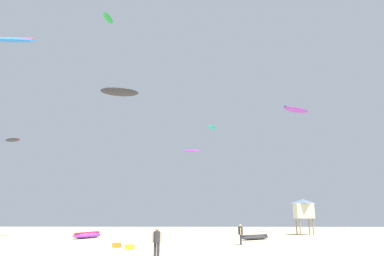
{
  "coord_description": "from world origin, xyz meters",
  "views": [
    {
      "loc": [
        0.66,
        -14.58,
        2.15
      ],
      "look_at": [
        0.0,
        16.93,
        10.2
      ],
      "focal_mm": 32.37,
      "sensor_mm": 36.0,
      "label": 1
    }
  ],
  "objects_px": {
    "lifeguard_tower": "(303,208)",
    "kite_aloft_3": "(13,140)",
    "gear_bag": "(117,245)",
    "kite_aloft_4": "(14,40)",
    "person_foreground": "(157,240)",
    "kite_aloft_6": "(108,18)",
    "kite_aloft_1": "(192,151)",
    "kite_aloft_5": "(296,110)",
    "kite_aloft_0": "(212,127)",
    "kite_grounded_near": "(255,237)",
    "cooler_box": "(129,247)",
    "kite_grounded_mid": "(87,235)",
    "kite_aloft_2": "(120,92)",
    "person_midground": "(241,233)"
  },
  "relations": [
    {
      "from": "lifeguard_tower",
      "to": "kite_aloft_3",
      "type": "xyz_separation_m",
      "value": [
        -33.35,
        -5.12,
        7.39
      ]
    },
    {
      "from": "gear_bag",
      "to": "kite_aloft_4",
      "type": "bearing_deg",
      "value": 156.26
    },
    {
      "from": "person_foreground",
      "to": "kite_aloft_6",
      "type": "xyz_separation_m",
      "value": [
        -9.28,
        19.65,
        25.85
      ]
    },
    {
      "from": "kite_aloft_1",
      "to": "kite_aloft_3",
      "type": "bearing_deg",
      "value": -146.03
    },
    {
      "from": "lifeguard_tower",
      "to": "kite_aloft_1",
      "type": "xyz_separation_m",
      "value": [
        -13.5,
        8.26,
        8.59
      ]
    },
    {
      "from": "kite_aloft_6",
      "to": "kite_aloft_5",
      "type": "bearing_deg",
      "value": 14.59
    },
    {
      "from": "person_foreground",
      "to": "gear_bag",
      "type": "xyz_separation_m",
      "value": [
        -3.56,
        6.07,
        -0.76
      ]
    },
    {
      "from": "kite_aloft_0",
      "to": "kite_grounded_near",
      "type": "bearing_deg",
      "value": -79.86
    },
    {
      "from": "cooler_box",
      "to": "gear_bag",
      "type": "distance_m",
      "value": 1.92
    },
    {
      "from": "kite_grounded_mid",
      "to": "kite_aloft_6",
      "type": "relative_size",
      "value": 1.97
    },
    {
      "from": "kite_aloft_5",
      "to": "kite_aloft_2",
      "type": "bearing_deg",
      "value": -151.77
    },
    {
      "from": "lifeguard_tower",
      "to": "kite_aloft_4",
      "type": "xyz_separation_m",
      "value": [
        -31.05,
        -11.39,
        16.33
      ]
    },
    {
      "from": "kite_aloft_3",
      "to": "person_midground",
      "type": "bearing_deg",
      "value": -21.25
    },
    {
      "from": "gear_bag",
      "to": "kite_aloft_4",
      "type": "distance_m",
      "value": 23.77
    },
    {
      "from": "kite_grounded_near",
      "to": "kite_aloft_6",
      "type": "height_order",
      "value": "kite_aloft_6"
    },
    {
      "from": "kite_aloft_4",
      "to": "kite_aloft_5",
      "type": "distance_m",
      "value": 35.2
    },
    {
      "from": "kite_grounded_near",
      "to": "kite_aloft_1",
      "type": "xyz_separation_m",
      "value": [
        -6.32,
        16.56,
        11.42
      ]
    },
    {
      "from": "person_foreground",
      "to": "kite_aloft_1",
      "type": "relative_size",
      "value": 0.64
    },
    {
      "from": "kite_grounded_mid",
      "to": "gear_bag",
      "type": "xyz_separation_m",
      "value": [
        5.54,
        -10.9,
        -0.12
      ]
    },
    {
      "from": "gear_bag",
      "to": "kite_aloft_3",
      "type": "xyz_separation_m",
      "value": [
        -15.08,
        11.89,
        10.29
      ]
    },
    {
      "from": "kite_aloft_4",
      "to": "kite_aloft_3",
      "type": "bearing_deg",
      "value": 110.12
    },
    {
      "from": "gear_bag",
      "to": "kite_aloft_6",
      "type": "bearing_deg",
      "value": 112.85
    },
    {
      "from": "kite_aloft_2",
      "to": "kite_aloft_3",
      "type": "distance_m",
      "value": 13.8
    },
    {
      "from": "gear_bag",
      "to": "kite_aloft_1",
      "type": "height_order",
      "value": "kite_aloft_1"
    },
    {
      "from": "person_foreground",
      "to": "kite_aloft_3",
      "type": "distance_m",
      "value": 27.58
    },
    {
      "from": "kite_grounded_mid",
      "to": "kite_aloft_0",
      "type": "bearing_deg",
      "value": 49.27
    },
    {
      "from": "kite_grounded_mid",
      "to": "kite_aloft_2",
      "type": "distance_m",
      "value": 15.05
    },
    {
      "from": "kite_aloft_0",
      "to": "kite_aloft_4",
      "type": "bearing_deg",
      "value": -134.71
    },
    {
      "from": "kite_aloft_1",
      "to": "kite_aloft_5",
      "type": "xyz_separation_m",
      "value": [
        14.41,
        -5.21,
        4.69
      ]
    },
    {
      "from": "person_foreground",
      "to": "lifeguard_tower",
      "type": "distance_m",
      "value": 27.45
    },
    {
      "from": "kite_aloft_1",
      "to": "kite_grounded_mid",
      "type": "bearing_deg",
      "value": -125.67
    },
    {
      "from": "kite_grounded_mid",
      "to": "kite_aloft_1",
      "type": "relative_size",
      "value": 2.07
    },
    {
      "from": "kite_grounded_mid",
      "to": "kite_aloft_1",
      "type": "xyz_separation_m",
      "value": [
        10.31,
        14.37,
        11.36
      ]
    },
    {
      "from": "lifeguard_tower",
      "to": "kite_aloft_4",
      "type": "height_order",
      "value": "kite_aloft_4"
    },
    {
      "from": "cooler_box",
      "to": "kite_aloft_3",
      "type": "xyz_separation_m",
      "value": [
        -16.29,
        13.39,
        10.29
      ]
    },
    {
      "from": "kite_aloft_2",
      "to": "kite_aloft_4",
      "type": "relative_size",
      "value": 0.95
    },
    {
      "from": "person_foreground",
      "to": "kite_aloft_3",
      "type": "height_order",
      "value": "kite_aloft_3"
    },
    {
      "from": "kite_aloft_0",
      "to": "person_midground",
      "type": "bearing_deg",
      "value": -87.27
    },
    {
      "from": "kite_grounded_mid",
      "to": "kite_aloft_3",
      "type": "bearing_deg",
      "value": 174.08
    },
    {
      "from": "person_foreground",
      "to": "kite_aloft_6",
      "type": "height_order",
      "value": "kite_aloft_6"
    },
    {
      "from": "kite_aloft_2",
      "to": "kite_aloft_4",
      "type": "distance_m",
      "value": 11.65
    },
    {
      "from": "lifeguard_tower",
      "to": "kite_aloft_5",
      "type": "distance_m",
      "value": 13.65
    },
    {
      "from": "person_foreground",
      "to": "kite_aloft_1",
      "type": "distance_m",
      "value": 33.15
    },
    {
      "from": "kite_grounded_near",
      "to": "person_foreground",
      "type": "bearing_deg",
      "value": -117.02
    },
    {
      "from": "kite_aloft_1",
      "to": "kite_aloft_3",
      "type": "xyz_separation_m",
      "value": [
        -19.85,
        -13.38,
        -1.2
      ]
    },
    {
      "from": "kite_aloft_0",
      "to": "kite_aloft_6",
      "type": "bearing_deg",
      "value": -136.47
    },
    {
      "from": "cooler_box",
      "to": "kite_aloft_3",
      "type": "bearing_deg",
      "value": 140.57
    },
    {
      "from": "lifeguard_tower",
      "to": "cooler_box",
      "type": "distance_m",
      "value": 25.34
    },
    {
      "from": "kite_aloft_1",
      "to": "kite_aloft_2",
      "type": "height_order",
      "value": "kite_aloft_2"
    },
    {
      "from": "person_foreground",
      "to": "kite_grounded_near",
      "type": "xyz_separation_m",
      "value": [
        7.54,
        14.78,
        -0.7
      ]
    }
  ]
}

